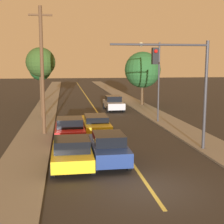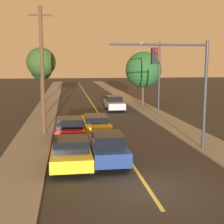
{
  "view_description": "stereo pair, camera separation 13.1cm",
  "coord_description": "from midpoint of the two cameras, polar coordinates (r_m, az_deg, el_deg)",
  "views": [
    {
      "loc": [
        -3.32,
        -11.64,
        5.01
      ],
      "look_at": [
        0.0,
        10.15,
        1.6
      ],
      "focal_mm": 50.0,
      "sensor_mm": 36.0,
      "label": 1
    },
    {
      "loc": [
        -3.2,
        -11.66,
        5.01
      ],
      "look_at": [
        0.0,
        10.15,
        1.6
      ],
      "focal_mm": 50.0,
      "sensor_mm": 36.0,
      "label": 2
    }
  ],
  "objects": [
    {
      "name": "utility_pole_left",
      "position": [
        22.19,
        -12.48,
        7.68
      ],
      "size": [
        1.6,
        0.24,
        8.75
      ],
      "color": "#513823",
      "rests_on": "ground"
    },
    {
      "name": "tree_right_near",
      "position": [
        37.66,
        5.86,
        7.66
      ],
      "size": [
        4.28,
        4.28,
        6.33
      ],
      "color": "#4C3823",
      "rests_on": "ground"
    },
    {
      "name": "car_near_lane_second",
      "position": [
        22.16,
        -2.8,
        -2.26
      ],
      "size": [
        1.87,
        4.94,
        1.44
      ],
      "color": "gold",
      "rests_on": "ground"
    },
    {
      "name": "streetlamp_right",
      "position": [
        26.6,
        7.87,
        7.48
      ],
      "size": [
        1.82,
        0.36,
        6.67
      ],
      "color": "#333338",
      "rests_on": "ground"
    },
    {
      "name": "car_outer_lane_second",
      "position": [
        20.89,
        -7.56,
        -3.04
      ],
      "size": [
        2.02,
        4.07,
        1.5
      ],
      "color": "red",
      "rests_on": "ground"
    },
    {
      "name": "sidewalk_left",
      "position": [
        47.96,
        -10.95,
        2.71
      ],
      "size": [
        2.5,
        80.0,
        0.12
      ],
      "color": "gray",
      "rests_on": "ground"
    },
    {
      "name": "car_far_oncoming",
      "position": [
        33.93,
        0.48,
        1.66
      ],
      "size": [
        1.92,
        4.56,
        1.57
      ],
      "rotation": [
        0.0,
        0.0,
        3.14
      ],
      "color": "#A5A8B2",
      "rests_on": "ground"
    },
    {
      "name": "car_near_lane_front",
      "position": [
        15.99,
        -0.57,
        -6.46
      ],
      "size": [
        1.84,
        4.31,
        1.55
      ],
      "color": "navy",
      "rests_on": "ground"
    },
    {
      "name": "car_outer_lane_front",
      "position": [
        15.36,
        -7.24,
        -7.33
      ],
      "size": [
        2.03,
        3.88,
        1.49
      ],
      "color": "gold",
      "rests_on": "ground"
    },
    {
      "name": "traffic_signal_mast",
      "position": [
        17.97,
        13.17,
        6.49
      ],
      "size": [
        5.59,
        0.42,
        6.17
      ],
      "color": "#333338",
      "rests_on": "ground"
    },
    {
      "name": "tree_left_near",
      "position": [
        29.04,
        -12.72,
        8.76
      ],
      "size": [
        2.63,
        2.63,
        6.36
      ],
      "color": "#4C3823",
      "rests_on": "ground"
    },
    {
      "name": "tree_left_far",
      "position": [
        40.08,
        -12.73,
        7.57
      ],
      "size": [
        2.72,
        2.72,
        5.57
      ],
      "color": "#3D2B1C",
      "rests_on": "ground"
    },
    {
      "name": "sidewalk_right",
      "position": [
        48.69,
        2.04,
        2.96
      ],
      "size": [
        2.5,
        80.0,
        0.12
      ],
      "color": "gray",
      "rests_on": "ground"
    },
    {
      "name": "road_surface",
      "position": [
        48.02,
        -4.4,
        2.79
      ],
      "size": [
        8.44,
        80.0,
        0.01
      ],
      "color": "#2D2B28",
      "rests_on": "ground"
    },
    {
      "name": "ground_plane",
      "position": [
        13.09,
        6.94,
        -13.78
      ],
      "size": [
        200.0,
        200.0,
        0.0
      ],
      "primitive_type": "plane",
      "color": "#2D2B28"
    }
  ]
}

